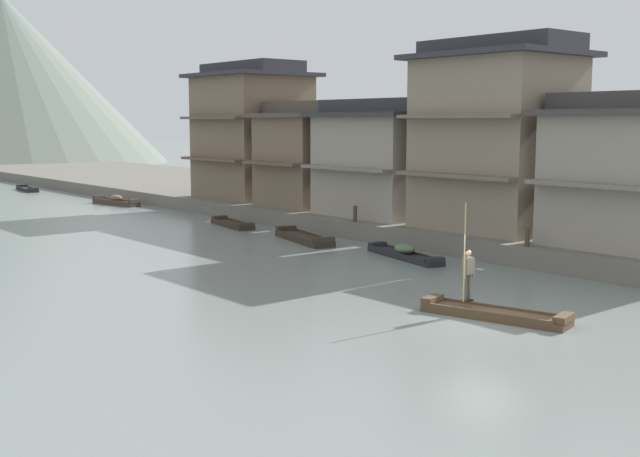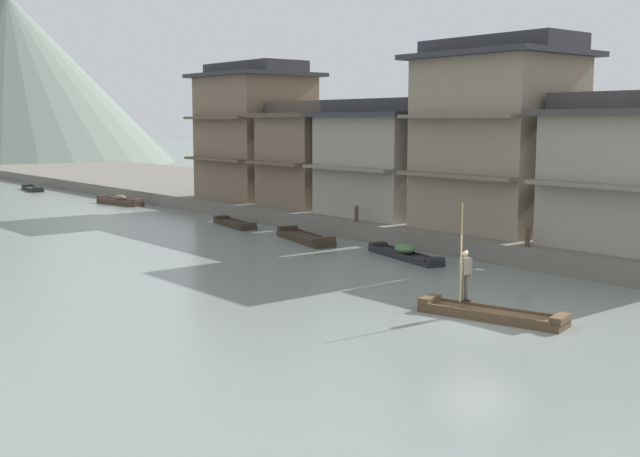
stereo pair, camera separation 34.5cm
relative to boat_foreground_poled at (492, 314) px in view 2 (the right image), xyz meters
name	(u,v)px [view 2 (the right image)]	position (x,y,z in m)	size (l,w,h in m)	color
ground_plane	(481,321)	(-0.49, 0.01, -0.14)	(400.00, 400.00, 0.00)	gray
riverbank_right	(304,197)	(16.32, 30.01, 0.29)	(18.00, 110.00, 0.86)	#6B665B
boat_foreground_poled	(492,314)	(0.00, 0.00, 0.00)	(2.11, 4.60, 0.42)	brown
boatman_person	(465,269)	(-0.25, 0.87, 1.28)	(0.57, 0.26, 3.04)	black
boat_moored_nearest	(32,189)	(5.02, 53.00, -0.01)	(1.49, 4.34, 0.39)	#232326
boat_moored_second	(305,238)	(5.21, 15.64, 0.02)	(2.24, 4.89, 0.50)	#33281E
boat_moored_third	(405,254)	(5.49, 9.08, 0.07)	(1.94, 4.92, 0.64)	#232326
boat_moored_far	(235,224)	(5.61, 22.57, 0.00)	(1.66, 4.19, 0.40)	#33281E
boat_midriver_drifting	(120,201)	(5.77, 37.57, 0.11)	(1.63, 4.63, 0.71)	#423328
house_waterfront_second	(497,136)	(10.93, 8.64, 5.02)	(6.27, 7.33, 8.74)	gray
house_waterfront_tall	(384,159)	(10.71, 15.89, 3.72)	(5.83, 7.19, 6.14)	gray
house_waterfront_narrow	(315,155)	(11.08, 22.15, 3.73)	(6.56, 5.76, 6.14)	#75604C
house_waterfront_far	(255,132)	(11.17, 28.53, 5.02)	(6.76, 7.27, 8.74)	#75604C
mooring_post_dock_near	(527,238)	(7.67, 4.40, 1.09)	(0.20, 0.20, 0.75)	#473828
mooring_post_dock_mid	(356,214)	(7.67, 14.64, 1.12)	(0.20, 0.20, 0.81)	#473828
hill_far_west	(11,79)	(19.20, 100.12, 11.53)	(44.40, 44.40, 23.34)	slate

